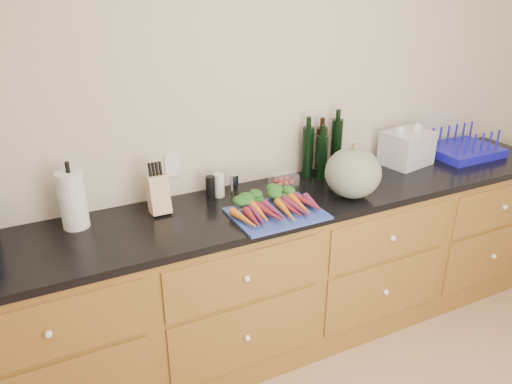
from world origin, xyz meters
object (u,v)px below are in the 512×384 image
tomato_box (284,179)px  paper_towel (73,200)px  cutting_board (277,213)px  squash (353,173)px  carrots (273,205)px  dish_rack (463,149)px  knife_block (158,194)px

tomato_box → paper_towel: bearing=-179.5°
cutting_board → squash: 0.50m
cutting_board → paper_towel: paper_towel is taller
paper_towel → squash: bearing=-12.0°
carrots → squash: bearing=-2.6°
paper_towel → dish_rack: (2.50, -0.08, -0.10)m
paper_towel → dish_rack: 2.50m
cutting_board → tomato_box: tomato_box is taller
dish_rack → tomato_box: bearing=176.1°
knife_block → dish_rack: bearing=-1.6°
paper_towel → knife_block: (0.41, -0.02, -0.04)m
carrots → paper_towel: size_ratio=1.52×
paper_towel → tomato_box: size_ratio=1.99×
cutting_board → squash: bearing=2.3°
tomato_box → cutting_board: bearing=-124.4°
paper_towel → knife_block: paper_towel is taller
cutting_board → tomato_box: 0.40m
dish_rack → paper_towel: bearing=178.2°
carrots → tomato_box: bearing=51.9°
paper_towel → dish_rack: bearing=-1.8°
cutting_board → tomato_box: size_ratio=3.24×
knife_block → dish_rack: (2.09, -0.06, -0.06)m
carrots → knife_block: (-0.53, 0.26, 0.06)m
cutting_board → tomato_box: (0.23, 0.33, 0.03)m
cutting_board → knife_block: size_ratio=2.34×
cutting_board → dish_rack: bearing=8.7°
cutting_board → squash: size_ratio=1.51×
carrots → paper_towel: 0.98m
tomato_box → dish_rack: (1.34, -0.09, 0.01)m
squash → knife_block: size_ratio=1.55×
squash → tomato_box: squash is taller
squash → cutting_board: bearing=-177.7°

